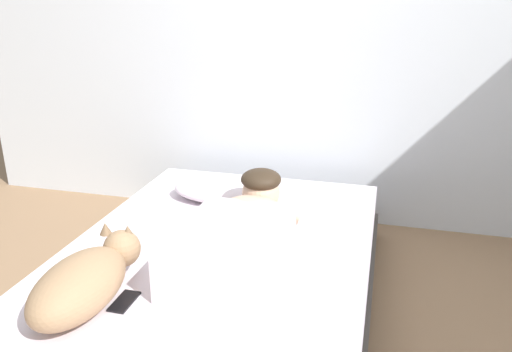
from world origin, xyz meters
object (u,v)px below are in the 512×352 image
Objects in this scene: pillow at (219,190)px; person_lying at (241,232)px; dog at (85,281)px; bed at (219,280)px; cell_phone at (124,301)px; coffee_cup at (273,211)px.

pillow is 0.65m from person_lying.
person_lying reaches higher than dog.
cell_phone is at bearing -112.01° from bed.
bed is at bearing 170.88° from person_lying.
cell_phone is at bearing -112.51° from coffee_cup.
cell_phone is at bearing 22.24° from dog.
bed is 2.19× the size of person_lying.
cell_phone is (-0.02, -1.05, -0.05)m from pillow.
pillow is 1.11m from dog.
dog is 0.16m from cell_phone.
dog reaches higher than coffee_cup.
dog is at bearing -97.32° from pillow.
coffee_cup is at bearing -26.64° from pillow.
person_lying reaches higher than coffee_cup.
bed is 0.56m from cell_phone.
pillow is at bearing 116.86° from person_lying.
dog is (-0.14, -1.10, 0.05)m from pillow.
coffee_cup is (0.34, -0.17, -0.02)m from pillow.
bed is 0.47m from coffee_cup.
dog is at bearing -129.72° from person_lying.
dog reaches higher than bed.
pillow reaches higher than bed.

